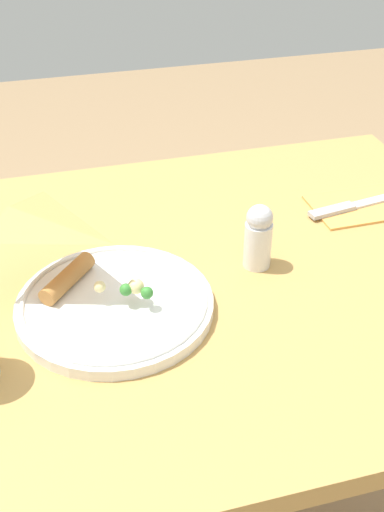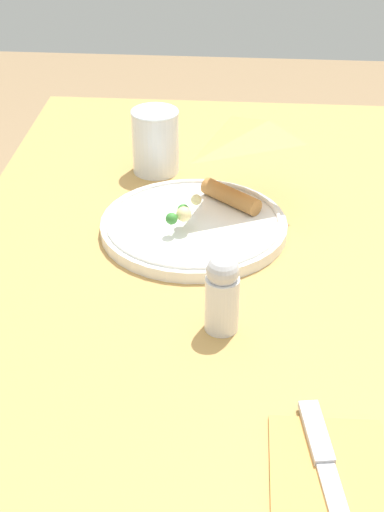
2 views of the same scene
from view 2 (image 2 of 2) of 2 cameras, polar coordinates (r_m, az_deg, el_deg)
name	(u,v)px [view 2 (image 2 of 2)]	position (r m, az deg, el deg)	size (l,w,h in m)	color
dining_table	(225,325)	(1.09, 2.42, -5.00)	(1.06, 0.72, 0.73)	tan
plate_pizza	(194,223)	(1.06, 0.15, 2.45)	(0.25, 0.25, 0.05)	white
milk_glass	(156,142)	(1.21, -2.67, 8.29)	(0.07, 0.07, 0.10)	white
napkin_folded	(331,489)	(0.73, 10.09, -16.36)	(0.18, 0.11, 0.00)	#E59E4C
butter_knife	(329,476)	(0.73, 9.92, -15.46)	(0.21, 0.05, 0.01)	#B2B2B7
salt_shaker	(219,293)	(0.86, 1.96, -2.70)	(0.04, 0.04, 0.10)	silver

